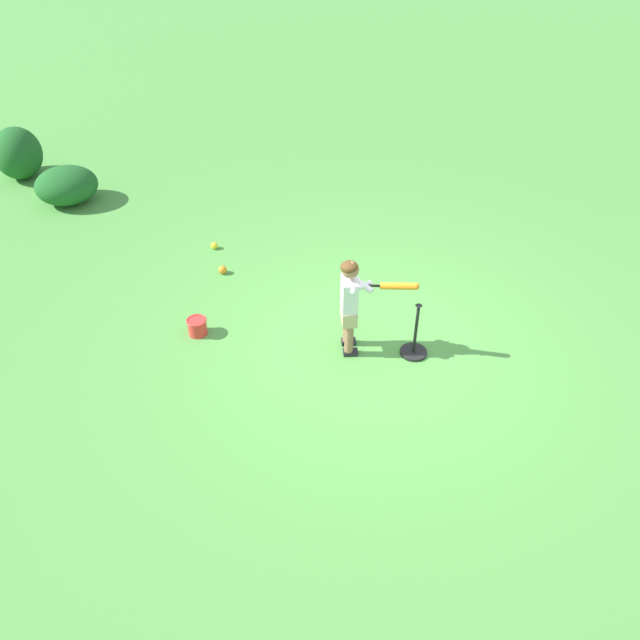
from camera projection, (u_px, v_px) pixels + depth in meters
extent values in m
plane|color=#519942|center=(377.00, 344.00, 6.86)|extent=(40.00, 40.00, 0.00)
cube|color=#232328|center=(349.00, 342.00, 6.85)|extent=(0.12, 0.17, 0.05)
cylinder|color=#996B4C|center=(347.00, 328.00, 6.73)|extent=(0.09, 0.09, 0.34)
cube|color=#232328|center=(350.00, 352.00, 6.71)|extent=(0.12, 0.17, 0.05)
cylinder|color=#996B4C|center=(349.00, 339.00, 6.60)|extent=(0.09, 0.09, 0.34)
cube|color=#C6B284|center=(349.00, 314.00, 6.51)|extent=(0.29, 0.20, 0.16)
cube|color=white|center=(349.00, 294.00, 6.35)|extent=(0.28, 0.20, 0.34)
sphere|color=#996B4C|center=(350.00, 270.00, 6.18)|extent=(0.17, 0.17, 0.17)
ellipsoid|color=#563819|center=(349.00, 267.00, 6.16)|extent=(0.20, 0.20, 0.11)
sphere|color=orange|center=(364.00, 286.00, 6.31)|extent=(0.04, 0.04, 0.04)
cylinder|color=black|center=(373.00, 286.00, 6.28)|extent=(0.09, 0.14, 0.05)
cylinder|color=orange|center=(398.00, 286.00, 6.22)|extent=(0.23, 0.34, 0.11)
sphere|color=orange|center=(416.00, 286.00, 6.18)|extent=(0.07, 0.07, 0.07)
cylinder|color=white|center=(360.00, 283.00, 6.32)|extent=(0.29, 0.23, 0.14)
cylinder|color=white|center=(361.00, 287.00, 6.27)|extent=(0.22, 0.29, 0.14)
sphere|color=orange|center=(223.00, 270.00, 7.86)|extent=(0.10, 0.10, 0.10)
sphere|color=yellow|center=(214.00, 246.00, 8.30)|extent=(0.09, 0.09, 0.09)
cylinder|color=black|center=(413.00, 352.00, 6.73)|extent=(0.28, 0.28, 0.03)
cylinder|color=black|center=(416.00, 330.00, 6.55)|extent=(0.03, 0.03, 0.55)
cone|color=black|center=(419.00, 307.00, 6.37)|extent=(0.07, 0.07, 0.04)
cylinder|color=red|center=(197.00, 327.00, 6.94)|extent=(0.20, 0.20, 0.18)
torus|color=red|center=(196.00, 320.00, 6.88)|extent=(0.22, 0.22, 0.02)
ellipsoid|color=#1E5B23|center=(67.00, 185.00, 9.15)|extent=(0.75, 0.86, 0.52)
ellipsoid|color=#1E5B23|center=(18.00, 153.00, 9.71)|extent=(0.82, 0.70, 0.76)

